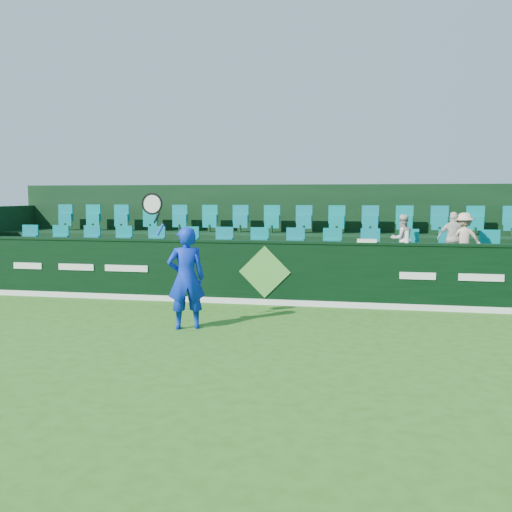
% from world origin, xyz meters
% --- Properties ---
extents(ground, '(60.00, 60.00, 0.00)m').
position_xyz_m(ground, '(0.00, 0.00, 0.00)').
color(ground, '#2C6317').
rests_on(ground, ground).
extents(sponsor_hoarding, '(16.00, 0.25, 1.35)m').
position_xyz_m(sponsor_hoarding, '(0.00, 4.00, 0.67)').
color(sponsor_hoarding, black).
rests_on(sponsor_hoarding, ground).
extents(stand_tier_front, '(16.00, 2.00, 0.80)m').
position_xyz_m(stand_tier_front, '(0.00, 5.10, 0.40)').
color(stand_tier_front, black).
rests_on(stand_tier_front, ground).
extents(stand_tier_back, '(16.00, 1.80, 1.30)m').
position_xyz_m(stand_tier_back, '(0.00, 7.00, 0.65)').
color(stand_tier_back, black).
rests_on(stand_tier_back, ground).
extents(stand_rear, '(16.00, 4.10, 2.60)m').
position_xyz_m(stand_rear, '(0.00, 7.44, 1.22)').
color(stand_rear, black).
rests_on(stand_rear, ground).
extents(seat_row_front, '(13.50, 0.50, 0.60)m').
position_xyz_m(seat_row_front, '(0.00, 5.50, 1.10)').
color(seat_row_front, '#097981').
rests_on(seat_row_front, stand_tier_front).
extents(seat_row_back, '(13.50, 0.50, 0.60)m').
position_xyz_m(seat_row_back, '(0.00, 7.30, 1.60)').
color(seat_row_back, '#097981').
rests_on(seat_row_back, stand_tier_back).
extents(tennis_player, '(1.19, 0.64, 2.41)m').
position_xyz_m(tennis_player, '(-0.95, 1.52, 0.90)').
color(tennis_player, '#0B29C1').
rests_on(tennis_player, ground).
extents(spectator_left, '(0.65, 0.58, 1.08)m').
position_xyz_m(spectator_left, '(2.85, 5.12, 1.34)').
color(spectator_left, silver).
rests_on(spectator_left, stand_tier_front).
extents(spectator_middle, '(0.70, 0.35, 1.15)m').
position_xyz_m(spectator_middle, '(3.93, 5.12, 1.37)').
color(spectator_middle, silver).
rests_on(spectator_middle, stand_tier_front).
extents(spectator_right, '(0.73, 0.43, 1.13)m').
position_xyz_m(spectator_right, '(4.15, 5.12, 1.36)').
color(spectator_right, beige).
rests_on(spectator_right, stand_tier_front).
extents(towel, '(0.39, 0.25, 0.06)m').
position_xyz_m(towel, '(2.09, 4.00, 1.38)').
color(towel, silver).
rests_on(towel, sponsor_hoarding).
extents(drinks_bottle, '(0.08, 0.08, 0.24)m').
position_xyz_m(drinks_bottle, '(2.88, 4.00, 1.47)').
color(drinks_bottle, white).
rests_on(drinks_bottle, sponsor_hoarding).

